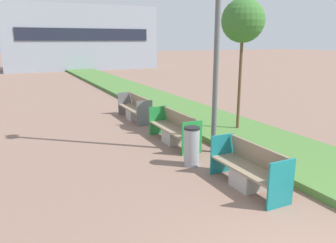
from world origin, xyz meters
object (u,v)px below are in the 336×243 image
sapling_tree_near (243,21)px  street_lamp_post (218,0)px  bench_green_frame (174,131)px  litter_bin (192,146)px  bench_teal_frame (249,172)px  bench_grey_frame (135,110)px

sapling_tree_near → street_lamp_post: bearing=-144.8°
bench_green_frame → litter_bin: litter_bin is taller
litter_bin → sapling_tree_near: size_ratio=0.23×
sapling_tree_near → litter_bin: bearing=-146.5°
bench_teal_frame → street_lamp_post: 4.40m
bench_green_frame → sapling_tree_near: bearing=1.4°
street_lamp_post → bench_teal_frame: bearing=-105.1°
bench_teal_frame → street_lamp_post: size_ratio=0.26×
sapling_tree_near → bench_green_frame: bearing=-178.6°
bench_teal_frame → sapling_tree_near: size_ratio=0.44×
bench_teal_frame → bench_green_frame: 3.52m
bench_teal_frame → bench_grey_frame: bearing=90.0°
bench_green_frame → bench_grey_frame: size_ratio=1.04×
street_lamp_post → bench_green_frame: bearing=116.3°
bench_teal_frame → bench_green_frame: same height
sapling_tree_near → bench_teal_frame: bearing=-124.4°
bench_green_frame → sapling_tree_near: (2.44, 0.06, 3.28)m
bench_grey_frame → sapling_tree_near: size_ratio=0.52×
sapling_tree_near → bench_grey_frame: bearing=125.8°
bench_green_frame → street_lamp_post: size_ratio=0.32×
bench_grey_frame → litter_bin: litter_bin is taller
bench_teal_frame → litter_bin: litter_bin is taller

